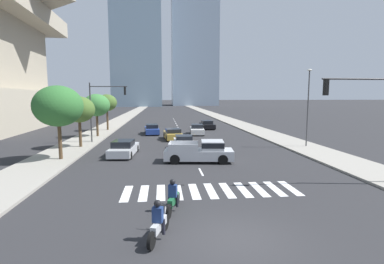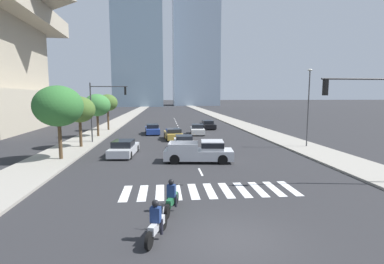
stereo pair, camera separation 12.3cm
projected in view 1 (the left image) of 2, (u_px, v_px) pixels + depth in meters
name	position (u px, v px, depth m)	size (l,w,h in m)	color
ground_plane	(236.00, 239.00, 10.54)	(800.00, 800.00, 0.00)	#28282B
sidewalk_east	(262.00, 132.00, 41.31)	(4.00, 260.00, 0.15)	gray
sidewalk_west	(96.00, 134.00, 39.00)	(4.00, 260.00, 0.15)	gray
crosswalk_near	(211.00, 191.00, 15.88)	(9.45, 2.65, 0.01)	silver
lane_divider_center	(180.00, 131.00, 43.53)	(0.14, 50.00, 0.01)	silver
motorcycle_lead	(159.00, 224.00, 10.43)	(0.96, 2.03, 1.49)	black
motorcycle_trailing	(173.00, 198.00, 13.02)	(0.91, 2.17, 1.49)	black
pickup_truck	(202.00, 152.00, 22.81)	(5.50, 2.65, 1.67)	#B7BABF
sedan_black_0	(207.00, 125.00, 46.28)	(1.94, 4.78, 1.29)	black
sedan_blue_1	(152.00, 129.00, 39.76)	(2.17, 4.82, 1.34)	navy
sedan_white_2	(184.00, 142.00, 28.79)	(1.82, 4.27, 1.30)	silver
sedan_gold_3	(173.00, 134.00, 34.65)	(2.26, 4.41, 1.31)	#B28E38
sedan_white_4	(197.00, 130.00, 39.42)	(2.05, 4.41, 1.34)	silver
sedan_silver_5	(124.00, 148.00, 25.29)	(2.26, 4.86, 1.34)	#B7BABF
traffic_signal_near	(369.00, 108.00, 16.36)	(4.74, 0.28, 6.29)	#333335
traffic_signal_far	(104.00, 102.00, 31.52)	(4.24, 0.28, 6.39)	#333335
street_lamp_east	(308.00, 102.00, 28.75)	(0.50, 0.24, 7.58)	#3F3F42
street_tree_nearest	(58.00, 106.00, 22.76)	(3.76, 3.76, 5.79)	#4C3823
street_tree_second	(79.00, 110.00, 28.51)	(2.99, 2.99, 4.94)	#4C3823
street_tree_third	(97.00, 105.00, 36.13)	(3.24, 3.24, 5.24)	#4C3823
street_tree_fourth	(107.00, 103.00, 42.97)	(2.90, 2.90, 5.25)	#4C3823
office_tower_left_skyline	(136.00, 11.00, 145.59)	(24.46, 20.39, 95.29)	#7A93A8
office_tower_center_skyline	(194.00, 25.00, 162.39)	(24.76, 23.54, 101.45)	#8C9EB2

